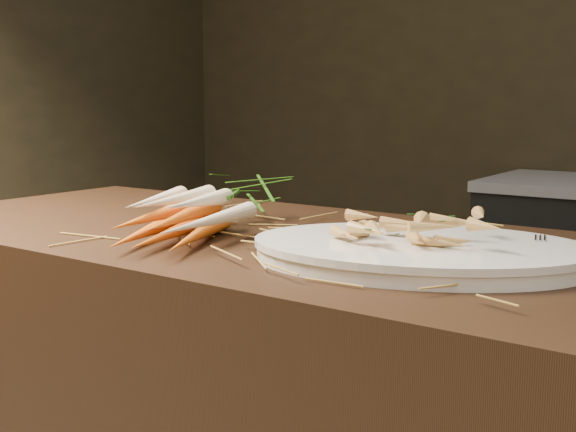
% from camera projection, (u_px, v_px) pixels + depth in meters
% --- Properties ---
extents(straw_bedding, '(1.40, 0.60, 0.02)m').
position_uv_depth(straw_bedding, '(469.00, 254.00, 1.12)').
color(straw_bedding, olive).
rests_on(straw_bedding, main_counter).
extents(root_veg_bunch, '(0.33, 0.56, 0.10)m').
position_uv_depth(root_veg_bunch, '(207.00, 204.00, 1.37)').
color(root_veg_bunch, orange).
rests_on(root_veg_bunch, main_counter).
extents(serving_platter, '(0.59, 0.49, 0.03)m').
position_uv_depth(serving_platter, '(419.00, 254.00, 1.09)').
color(serving_platter, white).
rests_on(serving_platter, main_counter).
extents(roasted_veg_heap, '(0.29, 0.25, 0.06)m').
position_uv_depth(roasted_veg_heap, '(419.00, 227.00, 1.09)').
color(roasted_veg_heap, '#B38143').
rests_on(roasted_veg_heap, serving_platter).
extents(serving_fork, '(0.07, 0.19, 0.00)m').
position_uv_depth(serving_fork, '(545.00, 253.00, 1.02)').
color(serving_fork, silver).
rests_on(serving_fork, serving_platter).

